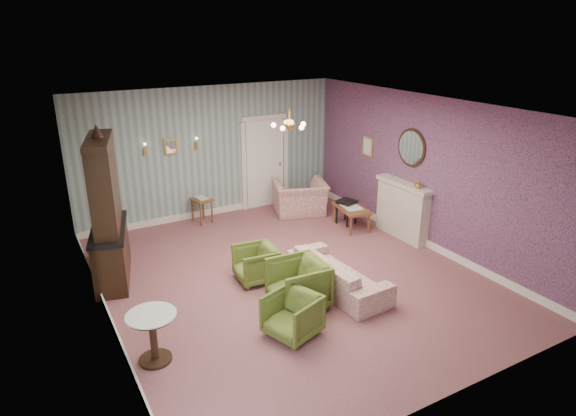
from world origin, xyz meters
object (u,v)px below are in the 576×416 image
dresser (105,207)px  olive_chair_b (298,282)px  olive_chair_a (292,313)px  coffee_table (351,217)px  fireplace (402,210)px  pedestal_table (153,337)px  wingback_chair (300,193)px  olive_chair_c (256,262)px  side_table_black (346,212)px  sofa_chintz (338,267)px

dresser → olive_chair_b: bearing=-30.6°
olive_chair_a → coffee_table: 4.15m
fireplace → coffee_table: (-0.61, 0.88, -0.34)m
pedestal_table → wingback_chair: bearing=40.2°
olive_chair_a → olive_chair_c: (0.26, 1.69, -0.00)m
olive_chair_b → fireplace: (3.21, 1.28, 0.17)m
olive_chair_b → wingback_chair: bearing=152.3°
olive_chair_c → side_table_black: bearing=120.8°
olive_chair_b → side_table_black: olive_chair_b is taller
olive_chair_c → dresser: dresser is taller
olive_chair_b → coffee_table: size_ratio=0.88×
olive_chair_a → sofa_chintz: size_ratio=0.35×
coffee_table → side_table_black: size_ratio=1.71×
olive_chair_c → fireplace: (3.42, 0.23, 0.24)m
olive_chair_a → olive_chair_c: size_ratio=1.01×
fireplace → side_table_black: (-0.58, 1.11, -0.31)m
olive_chair_b → sofa_chintz: size_ratio=0.42×
olive_chair_a → wingback_chair: wingback_chair is taller
fireplace → pedestal_table: bearing=-164.3°
coffee_table → olive_chair_c: bearing=-158.4°
coffee_table → olive_chair_a: bearing=-137.6°
dresser → pedestal_table: 2.73m
coffee_table → fireplace: bearing=-55.3°
pedestal_table → olive_chair_a: bearing=-11.5°
wingback_chair → side_table_black: bearing=136.1°
olive_chair_a → dresser: size_ratio=0.26×
olive_chair_c → side_table_black: size_ratio=1.25×
olive_chair_c → sofa_chintz: bearing=54.4°
dresser → olive_chair_a: bearing=-43.7°
dresser → pedestal_table: dresser is taller
wingback_chair → coffee_table: 1.41m
side_table_black → sofa_chintz: bearing=-128.5°
sofa_chintz → olive_chair_a: bearing=117.4°
olive_chair_c → side_table_black: olive_chair_c is taller
dresser → side_table_black: (4.93, 0.09, -1.03)m
side_table_black → olive_chair_c: bearing=-154.7°
sofa_chintz → fireplace: fireplace is taller
olive_chair_c → wingback_chair: bearing=141.8°
olive_chair_b → olive_chair_c: olive_chair_b is taller
olive_chair_a → wingback_chair: size_ratio=0.59×
olive_chair_b → side_table_black: 3.56m
olive_chair_b → fireplace: 3.46m
coffee_table → olive_chair_b: bearing=-140.3°
olive_chair_c → coffee_table: 3.02m
sofa_chintz → pedestal_table: 3.17m
dresser → side_table_black: size_ratio=4.81×
coffee_table → side_table_black: (0.03, 0.23, 0.03)m
coffee_table → pedestal_table: 5.47m
wingback_chair → dresser: 4.60m
fireplace → coffee_table: fireplace is taller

